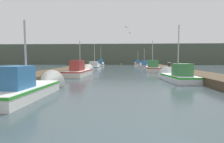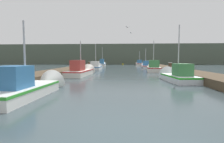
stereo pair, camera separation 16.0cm
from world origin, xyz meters
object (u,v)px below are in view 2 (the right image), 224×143
object	(u,v)px
mooring_piling_3	(89,65)
fishing_boat_4	(96,67)
fishing_boat_5	(145,66)
fishing_boat_6	(102,64)
fishing_boat_0	(31,86)
mooring_piling_0	(93,65)
fishing_boat_2	(82,71)
seagull_1	(128,27)
fishing_boat_7	(139,64)
fishing_boat_3	(153,68)
seagull_lead	(131,33)
channel_buoy	(123,64)
fishing_boat_1	(177,76)
mooring_piling_1	(151,64)
mooring_piling_2	(170,68)

from	to	relation	value
mooring_piling_3	fishing_boat_4	bearing A→B (deg)	-44.41
fishing_boat_5	fishing_boat_6	size ratio (longest dim) A/B	0.87
fishing_boat_5	mooring_piling_3	distance (m)	10.51
fishing_boat_6	mooring_piling_3	world-z (taller)	fishing_boat_6
fishing_boat_0	mooring_piling_0	bearing A→B (deg)	93.50
fishing_boat_2	seagull_1	size ratio (longest dim) A/B	12.63
fishing_boat_2	fishing_boat_7	distance (m)	26.30
fishing_boat_5	mooring_piling_3	size ratio (longest dim) A/B	4.53
fishing_boat_3	mooring_piling_0	xyz separation A→B (m)	(-9.20, 7.09, 0.13)
fishing_boat_3	mooring_piling_0	bearing A→B (deg)	148.10
fishing_boat_0	fishing_boat_3	bearing A→B (deg)	63.14
fishing_boat_2	fishing_boat_7	world-z (taller)	fishing_boat_7
fishing_boat_2	seagull_1	distance (m)	7.54
mooring_piling_0	seagull_lead	size ratio (longest dim) A/B	2.08
fishing_boat_3	channel_buoy	bearing A→B (deg)	105.01
fishing_boat_1	fishing_boat_3	bearing A→B (deg)	84.87
fishing_boat_3	mooring_piling_1	bearing A→B (deg)	89.20
fishing_boat_4	fishing_boat_5	distance (m)	9.98
fishing_boat_5	seagull_lead	bearing A→B (deg)	-108.00
fishing_boat_2	mooring_piling_0	bearing A→B (deg)	97.54
fishing_boat_6	seagull_1	xyz separation A→B (m)	(5.05, -17.05, 4.83)
mooring_piling_1	channel_buoy	world-z (taller)	mooring_piling_1
fishing_boat_4	mooring_piling_0	world-z (taller)	fishing_boat_4
fishing_boat_4	fishing_boat_5	bearing A→B (deg)	34.69
fishing_boat_2	fishing_boat_0	bearing A→B (deg)	-87.53
fishing_boat_1	fishing_boat_6	bearing A→B (deg)	103.73
fishing_boat_1	mooring_piling_2	size ratio (longest dim) A/B	3.67
mooring_piling_0	fishing_boat_3	bearing A→B (deg)	-37.63
seagull_lead	seagull_1	distance (m)	3.21
channel_buoy	seagull_lead	bearing A→B (deg)	-87.20
fishing_boat_0	fishing_boat_2	xyz separation A→B (m)	(0.05, 9.74, 0.05)
mooring_piling_2	mooring_piling_3	distance (m)	14.02
fishing_boat_6	seagull_lead	xyz separation A→B (m)	(5.61, -13.89, 4.63)
mooring_piling_3	fishing_boat_6	bearing A→B (deg)	84.43
fishing_boat_1	seagull_lead	distance (m)	12.12
fishing_boat_5	fishing_boat_7	world-z (taller)	fishing_boat_5
fishing_boat_5	seagull_1	bearing A→B (deg)	-105.42
seagull_lead	seagull_1	size ratio (longest dim) A/B	1.17
fishing_boat_1	fishing_boat_4	world-z (taller)	fishing_boat_1
seagull_1	fishing_boat_7	bearing A→B (deg)	35.13
fishing_boat_4	fishing_boat_5	xyz separation A→B (m)	(8.22, 5.67, -0.01)
mooring_piling_0	fishing_boat_7	bearing A→B (deg)	52.97
fishing_boat_6	mooring_piling_1	world-z (taller)	fishing_boat_6
fishing_boat_4	mooring_piling_1	world-z (taller)	fishing_boat_4
fishing_boat_2	mooring_piling_3	world-z (taller)	fishing_boat_2
fishing_boat_0	seagull_1	size ratio (longest dim) A/B	10.74
fishing_boat_6	fishing_boat_7	xyz separation A→B (m)	(8.46, 4.66, -0.08)
fishing_boat_2	seagull_1	xyz separation A→B (m)	(4.69, 3.32, 4.89)
fishing_boat_6	fishing_boat_5	bearing A→B (deg)	-36.60
mooring_piling_1	mooring_piling_2	bearing A→B (deg)	-90.30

